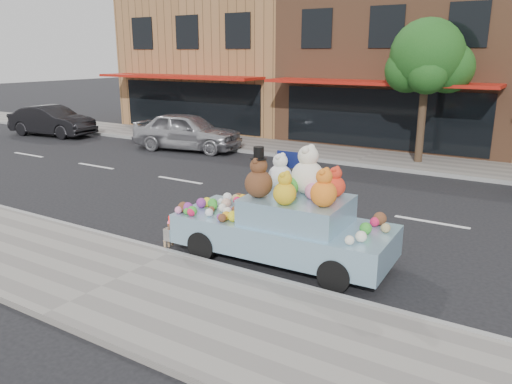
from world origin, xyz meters
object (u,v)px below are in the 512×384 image
Objects in this scene: street_tree at (428,62)px; car_silver at (187,131)px; car_dark at (52,121)px; art_car at (284,221)px.

car_silver is at bearing -166.15° from street_tree.
art_car reaches higher than car_dark.
car_dark is 0.99× the size of art_car.
car_silver reaches higher than car_dark.
car_silver is 8.21m from car_dark.
street_tree is 1.15× the size of art_car.
street_tree is at bearing 87.78° from art_car.
car_dark is (-8.19, -0.58, -0.06)m from car_silver.
car_silver is 1.03× the size of art_car.
street_tree is 9.90m from car_silver.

